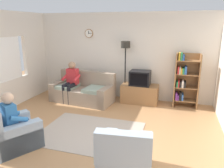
{
  "coord_description": "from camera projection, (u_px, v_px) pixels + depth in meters",
  "views": [
    {
      "loc": [
        1.73,
        -4.11,
        2.32
      ],
      "look_at": [
        0.25,
        0.68,
        0.96
      ],
      "focal_mm": 35.1,
      "sensor_mm": 36.0,
      "label": 1
    }
  ],
  "objects": [
    {
      "name": "armchair_near_window",
      "position": [
        12.0,
        134.0,
        4.22
      ],
      "size": [
        1.13,
        1.16,
        0.9
      ],
      "color": "#9EADBC",
      "rests_on": "ground_plane"
    },
    {
      "name": "person_on_couch",
      "position": [
        71.0,
        80.0,
        6.7
      ],
      "size": [
        0.54,
        0.57,
        1.24
      ],
      "color": "red",
      "rests_on": "ground_plane"
    },
    {
      "name": "tv_stand",
      "position": [
        140.0,
        94.0,
        6.71
      ],
      "size": [
        1.1,
        0.56,
        0.56
      ],
      "color": "olive",
      "rests_on": "ground_plane"
    },
    {
      "name": "area_rug",
      "position": [
        90.0,
        133.0,
        4.86
      ],
      "size": [
        2.2,
        1.7,
        0.01
      ],
      "primitive_type": "cube",
      "color": "#AD9E8E",
      "rests_on": "ground_plane"
    },
    {
      "name": "tv",
      "position": [
        140.0,
        78.0,
        6.55
      ],
      "size": [
        0.6,
        0.49,
        0.44
      ],
      "color": "black",
      "rests_on": "tv_stand"
    },
    {
      "name": "ground_plane",
      "position": [
        92.0,
        132.0,
        4.89
      ],
      "size": [
        12.0,
        12.0,
        0.0
      ],
      "primitive_type": "plane",
      "color": "#B27F51"
    },
    {
      "name": "armchair_near_bookshelf",
      "position": [
        126.0,
        158.0,
        3.44
      ],
      "size": [
        0.89,
        0.97,
        0.9
      ],
      "color": "#9EADBC",
      "rests_on": "ground_plane"
    },
    {
      "name": "back_wall_assembly",
      "position": [
        123.0,
        56.0,
        6.99
      ],
      "size": [
        6.2,
        0.17,
        2.7
      ],
      "color": "silver",
      "rests_on": "ground_plane"
    },
    {
      "name": "floor_lamp",
      "position": [
        125.0,
        54.0,
        6.63
      ],
      "size": [
        0.28,
        0.28,
        1.85
      ],
      "color": "black",
      "rests_on": "ground_plane"
    },
    {
      "name": "couch",
      "position": [
        83.0,
        92.0,
        6.8
      ],
      "size": [
        1.99,
        1.09,
        0.9
      ],
      "color": "gray",
      "rests_on": "ground_plane"
    },
    {
      "name": "bookshelf",
      "position": [
        185.0,
        80.0,
        6.27
      ],
      "size": [
        0.68,
        0.36,
        1.58
      ],
      "color": "olive",
      "rests_on": "ground_plane"
    },
    {
      "name": "person_in_left_armchair",
      "position": [
        15.0,
        117.0,
        4.19
      ],
      "size": [
        0.61,
        0.63,
        1.12
      ],
      "color": "#3372B2",
      "rests_on": "ground_plane"
    }
  ]
}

